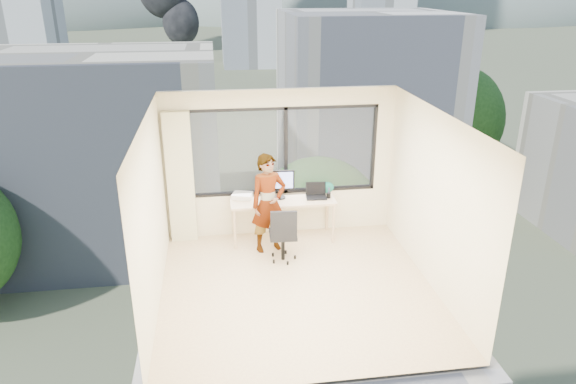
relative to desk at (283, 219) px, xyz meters
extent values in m
cube|color=beige|center=(0.00, -1.66, -0.38)|extent=(4.00, 4.00, 0.01)
cube|color=white|center=(0.00, -1.66, 2.23)|extent=(4.00, 4.00, 0.01)
cube|color=beige|center=(0.00, -3.66, 0.93)|extent=(4.00, 0.01, 2.60)
cube|color=beige|center=(-2.00, -1.66, 0.93)|extent=(0.01, 4.00, 2.60)
cube|color=beige|center=(2.00, -1.66, 0.93)|extent=(0.01, 4.00, 2.60)
cube|color=beige|center=(-1.72, 0.22, 0.77)|extent=(0.45, 0.14, 2.30)
cube|color=tan|center=(0.00, 0.00, 0.00)|extent=(1.80, 0.60, 0.75)
imported|color=#2D2D33|center=(-0.28, -0.35, 0.47)|extent=(0.71, 0.57, 1.69)
cube|color=white|center=(-0.69, 0.18, 0.41)|extent=(0.40, 0.36, 0.08)
cube|color=black|center=(0.53, -0.10, 0.38)|extent=(0.10, 0.05, 0.01)
cylinder|color=black|center=(0.80, -0.03, 0.42)|extent=(0.08, 0.08, 0.09)
ellipsoid|color=#0E5547|center=(0.80, 0.19, 0.48)|extent=(0.29, 0.17, 0.21)
cube|color=#515B3D|center=(0.00, 118.34, -14.38)|extent=(400.00, 400.00, 0.04)
cube|color=beige|center=(-9.00, 28.34, -7.38)|extent=(16.00, 12.00, 14.00)
cube|color=white|center=(12.00, 36.34, -6.38)|extent=(14.00, 13.00, 16.00)
cube|color=silver|center=(-35.00, 93.34, -0.38)|extent=(14.00, 14.00, 28.00)
cube|color=silver|center=(45.00, 138.34, -1.38)|extent=(15.00, 15.00, 26.00)
ellipsoid|color=slate|center=(100.00, 318.34, -14.38)|extent=(300.00, 220.00, 96.00)
camera|label=1|loc=(-1.08, -8.33, 3.86)|focal=32.90mm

